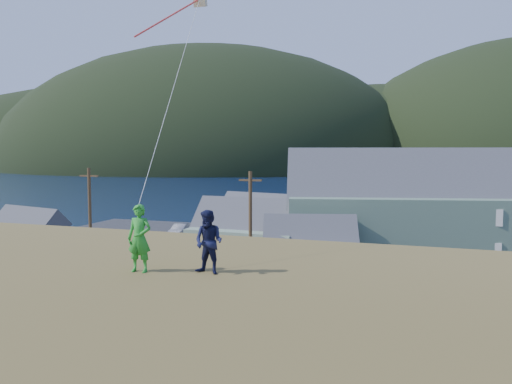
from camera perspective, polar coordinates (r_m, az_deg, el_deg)
ground at (r=32.68m, az=2.71°, el=-13.83°), size 900.00×900.00×0.00m
grass_strip at (r=30.85m, az=1.67°, el=-14.87°), size 110.00×8.00×0.10m
waterfront_lot at (r=48.70m, az=8.16°, el=-7.61°), size 72.00×36.00×0.12m
wharf at (r=72.00m, az=6.70°, el=-3.29°), size 26.00×14.00×0.90m
far_shore at (r=360.08m, az=17.03°, el=2.96°), size 900.00×320.00×2.00m
far_hills at (r=310.55m, az=23.39°, el=2.73°), size 760.00×265.00×143.00m
lodge at (r=50.72m, az=24.89°, el=-1.89°), size 38.08×18.30×12.92m
shed_teal at (r=50.85m, az=-25.04°, el=-4.84°), size 9.10×7.29×6.31m
shed_palegreen_near at (r=45.01m, az=-0.84°, el=-5.03°), size 10.53×6.99×7.42m
shed_white at (r=41.63m, az=6.19°, el=-6.44°), size 8.77×6.90×6.16m
shed_palegreen_far at (r=58.44m, az=0.30°, el=-3.03°), size 10.87×7.67×6.63m
utility_poles at (r=32.94m, az=3.37°, el=-5.20°), size 31.86×0.24×9.66m
parked_cars at (r=54.29m, az=0.35°, el=-5.44°), size 23.26×13.25×1.57m
kite_flyer_green at (r=13.47m, az=-13.17°, el=-5.17°), size 0.68×0.48×1.79m
kite_flyer_navy at (r=13.00m, az=-5.42°, el=-5.71°), size 0.89×0.74×1.66m
kite_rig at (r=19.21m, az=-7.05°, el=20.57°), size 1.05×3.08×8.98m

